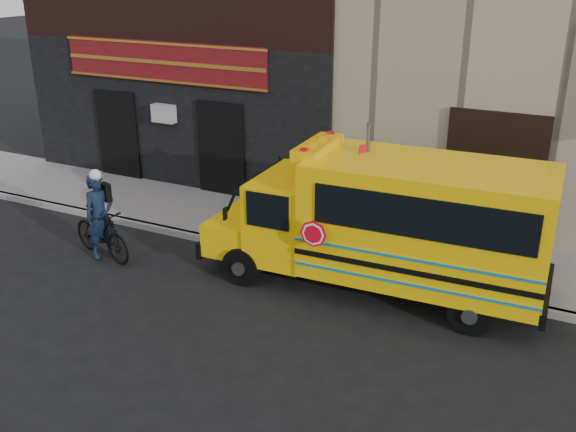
{
  "coord_description": "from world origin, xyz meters",
  "views": [
    {
      "loc": [
        6.02,
        -9.0,
        6.21
      ],
      "look_at": [
        0.6,
        1.85,
        1.38
      ],
      "focal_mm": 40.0,
      "sensor_mm": 36.0,
      "label": 1
    }
  ],
  "objects_px": {
    "school_bus": "(392,221)",
    "bicycle": "(101,233)",
    "sign_pole": "(365,196)",
    "cyclist": "(100,218)"
  },
  "relations": [
    {
      "from": "school_bus",
      "to": "cyclist",
      "type": "height_order",
      "value": "school_bus"
    },
    {
      "from": "sign_pole",
      "to": "bicycle",
      "type": "bearing_deg",
      "value": -163.44
    },
    {
      "from": "cyclist",
      "to": "sign_pole",
      "type": "bearing_deg",
      "value": -53.24
    },
    {
      "from": "school_bus",
      "to": "bicycle",
      "type": "xyz_separation_m",
      "value": [
        -6.23,
        -1.36,
        -0.92
      ]
    },
    {
      "from": "sign_pole",
      "to": "bicycle",
      "type": "xyz_separation_m",
      "value": [
        -5.55,
        -1.65,
        -1.24
      ]
    },
    {
      "from": "school_bus",
      "to": "cyclist",
      "type": "distance_m",
      "value": 6.38
    },
    {
      "from": "bicycle",
      "to": "cyclist",
      "type": "bearing_deg",
      "value": -94.44
    },
    {
      "from": "sign_pole",
      "to": "cyclist",
      "type": "bearing_deg",
      "value": -163.28
    },
    {
      "from": "school_bus",
      "to": "bicycle",
      "type": "distance_m",
      "value": 6.44
    },
    {
      "from": "cyclist",
      "to": "school_bus",
      "type": "bearing_deg",
      "value": -57.54
    }
  ]
}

